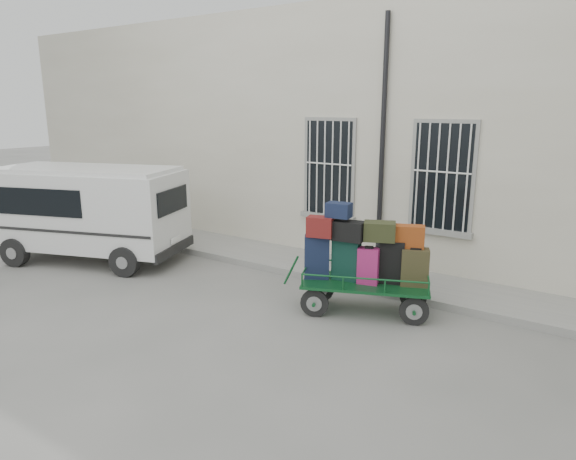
# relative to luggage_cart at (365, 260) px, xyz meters

# --- Properties ---
(ground) EXTENTS (80.00, 80.00, 0.00)m
(ground) POSITION_rel_luggage_cart_xyz_m (-1.79, -0.47, -1.00)
(ground) COLOR slate
(ground) RESTS_ON ground
(building) EXTENTS (24.00, 5.15, 6.00)m
(building) POSITION_rel_luggage_cart_xyz_m (-1.79, 5.03, 2.00)
(building) COLOR #BDB6A1
(building) RESTS_ON ground
(sidewalk) EXTENTS (24.00, 1.70, 0.15)m
(sidewalk) POSITION_rel_luggage_cart_xyz_m (-1.79, 1.73, -0.92)
(sidewalk) COLOR gray
(sidewalk) RESTS_ON ground
(luggage_cart) EXTENTS (2.66, 1.78, 2.03)m
(luggage_cart) POSITION_rel_luggage_cart_xyz_m (0.00, 0.00, 0.00)
(luggage_cart) COLOR black
(luggage_cart) RESTS_ON ground
(van) EXTENTS (4.86, 3.27, 2.28)m
(van) POSITION_rel_luggage_cart_xyz_m (-6.95, -0.75, 0.30)
(van) COLOR white
(van) RESTS_ON ground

